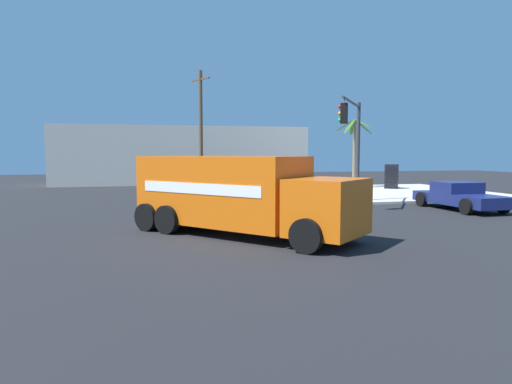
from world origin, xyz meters
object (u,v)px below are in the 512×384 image
Objects in this scene: delivery_truck at (238,194)px; palm_tree_far at (354,142)px; traffic_light_primary at (353,134)px; vending_machine_red at (391,176)px; pickup_navy at (459,195)px; utility_pole at (201,128)px.

delivery_truck is 21.69m from palm_tree_far.
vending_machine_red is (7.43, 8.96, -2.75)m from traffic_light_primary.
delivery_truck is at bearing -133.15° from vending_machine_red.
traffic_light_primary is 1.05× the size of pickup_navy.
traffic_light_primary is 11.67m from palm_tree_far.
delivery_truck is 21.67m from utility_pole.
palm_tree_far is (-2.37, 1.56, 2.63)m from vending_machine_red.
traffic_light_primary is 15.82m from utility_pole.
utility_pole is (1.02, 21.37, 3.42)m from delivery_truck.
traffic_light_primary is 11.96m from vending_machine_red.
pickup_navy is 2.83× the size of vending_machine_red.
delivery_truck is at bearing -92.74° from utility_pole.
palm_tree_far is (0.47, 13.09, 2.97)m from pickup_navy.
traffic_light_primary reaches higher than pickup_navy.
traffic_light_primary is 1.03× the size of palm_tree_far.
traffic_light_primary reaches higher than delivery_truck.
pickup_navy is at bearing -103.84° from vending_machine_red.
utility_pole is at bearing 123.24° from pickup_navy.
palm_tree_far reaches higher than delivery_truck.
vending_machine_red is 0.34× the size of palm_tree_far.
delivery_truck is 10.56m from traffic_light_primary.
palm_tree_far is at bearing -18.43° from utility_pole.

